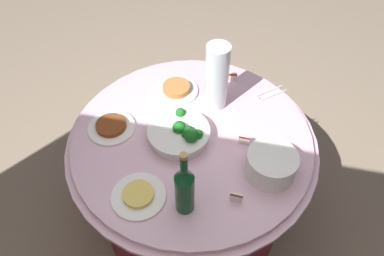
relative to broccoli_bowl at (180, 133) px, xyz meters
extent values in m
plane|color=gray|center=(-0.05, -0.03, -0.78)|extent=(6.00, 6.00, 0.00)
cylinder|color=maroon|center=(-0.05, -0.03, -0.43)|extent=(1.01, 1.01, 0.69)
cylinder|color=#E0B2C6|center=(-0.05, -0.03, -0.08)|extent=(1.16, 1.16, 0.02)
cylinder|color=#E0B2C6|center=(-0.05, -0.03, -0.05)|extent=(1.10, 1.10, 0.03)
cylinder|color=white|center=(0.01, 0.00, -0.01)|extent=(0.26, 0.26, 0.05)
cylinder|color=white|center=(0.01, 0.00, 0.02)|extent=(0.28, 0.28, 0.01)
sphere|color=#19641E|center=(-0.06, 0.04, 0.04)|extent=(0.06, 0.06, 0.06)
sphere|color=#19691E|center=(0.01, -0.01, 0.03)|extent=(0.04, 0.04, 0.04)
sphere|color=#196C1E|center=(0.00, 0.00, 0.04)|extent=(0.06, 0.06, 0.06)
sphere|color=#19701E|center=(-0.08, 0.01, 0.03)|extent=(0.05, 0.05, 0.05)
sphere|color=#196E1E|center=(0.02, -0.10, 0.03)|extent=(0.05, 0.05, 0.05)
sphere|color=#19611E|center=(-0.03, 0.02, 0.03)|extent=(0.04, 0.04, 0.04)
sphere|color=#19561E|center=(-0.04, 0.00, 0.03)|extent=(0.05, 0.05, 0.05)
cylinder|color=white|center=(-0.41, 0.09, -0.03)|extent=(0.21, 0.21, 0.01)
cylinder|color=white|center=(-0.41, 0.09, -0.02)|extent=(0.21, 0.21, 0.01)
cylinder|color=white|center=(-0.41, 0.09, -0.01)|extent=(0.21, 0.21, 0.01)
cylinder|color=white|center=(-0.41, 0.09, 0.00)|extent=(0.21, 0.21, 0.01)
cylinder|color=white|center=(-0.41, 0.09, 0.01)|extent=(0.21, 0.21, 0.01)
cylinder|color=white|center=(-0.41, 0.09, 0.02)|extent=(0.21, 0.21, 0.01)
cylinder|color=white|center=(-0.41, 0.09, 0.03)|extent=(0.21, 0.21, 0.01)
cylinder|color=white|center=(-0.41, 0.09, 0.04)|extent=(0.21, 0.21, 0.01)
cylinder|color=white|center=(-0.41, 0.09, 0.05)|extent=(0.21, 0.21, 0.01)
cylinder|color=white|center=(-0.41, 0.09, 0.06)|extent=(0.21, 0.21, 0.01)
cylinder|color=white|center=(-0.41, 0.09, 0.07)|extent=(0.21, 0.21, 0.01)
cylinder|color=#0D401E|center=(-0.10, 0.33, 0.06)|extent=(0.07, 0.07, 0.20)
cone|color=#0D401E|center=(-0.10, 0.33, 0.18)|extent=(0.07, 0.07, 0.04)
cylinder|color=#0D401E|center=(-0.10, 0.33, 0.24)|extent=(0.03, 0.03, 0.08)
cylinder|color=#B2844C|center=(-0.10, 0.33, 0.29)|extent=(0.03, 0.03, 0.02)
cylinder|color=silver|center=(-0.11, -0.26, 0.13)|extent=(0.11, 0.11, 0.34)
sphere|color=#E5B26B|center=(-0.09, -0.26, 0.00)|extent=(0.06, 0.06, 0.06)
sphere|color=#E5B26B|center=(-0.12, -0.24, 0.00)|extent=(0.06, 0.06, 0.06)
sphere|color=#E5B26B|center=(-0.12, -0.28, 0.00)|extent=(0.06, 0.06, 0.06)
sphere|color=#72C64C|center=(-0.10, -0.25, 0.05)|extent=(0.06, 0.06, 0.06)
sphere|color=#72C64C|center=(-0.13, -0.25, 0.05)|extent=(0.06, 0.06, 0.06)
sphere|color=#72C64C|center=(-0.11, -0.28, 0.05)|extent=(0.06, 0.06, 0.06)
sphere|color=red|center=(-0.11, -0.24, 0.11)|extent=(0.06, 0.06, 0.06)
sphere|color=red|center=(-0.13, -0.26, 0.11)|extent=(0.06, 0.06, 0.06)
sphere|color=red|center=(-0.10, -0.28, 0.11)|extent=(0.06, 0.06, 0.06)
sphere|color=#E5B26B|center=(-0.12, -0.24, 0.16)|extent=(0.06, 0.06, 0.06)
sphere|color=#E5B26B|center=(-0.13, -0.28, 0.16)|extent=(0.06, 0.06, 0.06)
sphere|color=#E5B26B|center=(-0.09, -0.27, 0.16)|extent=(0.06, 0.06, 0.06)
sphere|color=#72C64C|center=(-0.13, -0.25, 0.21)|extent=(0.06, 0.06, 0.06)
sphere|color=#72C64C|center=(-0.12, -0.28, 0.21)|extent=(0.06, 0.06, 0.06)
sphere|color=#72C64C|center=(-0.09, -0.26, 0.21)|extent=(0.06, 0.06, 0.06)
cylinder|color=silver|center=(-0.37, -0.41, -0.04)|extent=(0.13, 0.11, 0.01)
cylinder|color=silver|center=(-0.39, -0.38, -0.04)|extent=(0.13, 0.11, 0.01)
sphere|color=silver|center=(-0.32, -0.34, -0.04)|extent=(0.01, 0.01, 0.01)
cylinder|color=white|center=(0.09, 0.33, -0.03)|extent=(0.22, 0.22, 0.01)
cylinder|color=#EACC60|center=(0.09, 0.33, -0.02)|extent=(0.13, 0.13, 0.02)
cylinder|color=white|center=(0.09, -0.30, -0.03)|extent=(0.22, 0.22, 0.01)
cylinder|color=#B77038|center=(0.09, -0.30, -0.01)|extent=(0.14, 0.14, 0.03)
cylinder|color=white|center=(0.33, 0.01, -0.03)|extent=(0.22, 0.22, 0.01)
cylinder|color=brown|center=(0.33, 0.01, -0.02)|extent=(0.14, 0.14, 0.02)
cube|color=white|center=(-0.28, -0.03, -0.01)|extent=(0.05, 0.01, 0.05)
cube|color=maroon|center=(-0.28, -0.03, 0.01)|extent=(0.05, 0.01, 0.01)
cube|color=white|center=(-0.29, 0.26, -0.01)|extent=(0.05, 0.01, 0.05)
cube|color=maroon|center=(-0.29, 0.26, 0.01)|extent=(0.05, 0.01, 0.01)
cube|color=white|center=(-0.17, -0.44, -0.01)|extent=(0.05, 0.01, 0.05)
cube|color=maroon|center=(-0.17, -0.44, 0.01)|extent=(0.05, 0.01, 0.01)
camera|label=1|loc=(-0.28, 1.01, 1.23)|focal=33.78mm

